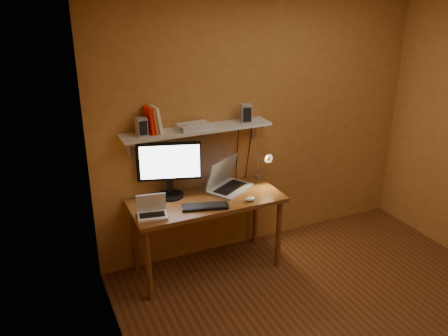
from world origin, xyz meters
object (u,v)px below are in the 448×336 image
mouse (250,199)px  speaker_right (246,113)px  monitor (169,167)px  shelf_camera (182,129)px  laptop (226,181)px  keyboard (205,206)px  desk_lamp (264,162)px  router (194,126)px  desk (207,207)px  netbook (152,210)px  wall_shelf (197,130)px  speaker_left (142,127)px

mouse → speaker_right: (0.14, 0.37, 0.69)m
monitor → shelf_camera: bearing=-10.9°
laptop → keyboard: size_ratio=1.25×
keyboard → desk_lamp: size_ratio=1.08×
monitor → laptop: bearing=11.5°
router → speaker_right: bearing=-0.0°
laptop → keyboard: (-0.34, -0.30, -0.07)m
shelf_camera → router: (0.13, 0.05, -0.00)m
desk → keyboard: (-0.08, -0.15, 0.10)m
desk → desk_lamp: size_ratio=3.73×
netbook → desk_lamp: bearing=21.1°
netbook → mouse: size_ratio=2.80×
desk → monitor: 0.51m
speaker_right → desk: bearing=-145.5°
wall_shelf → laptop: wall_shelf is taller
shelf_camera → speaker_left: bearing=170.9°
mouse → shelf_camera: size_ratio=1.02×
laptop → router: size_ratio=1.76×
keyboard → netbook: bearing=-170.0°
speaker_right → desk_lamp: bearing=-2.7°
wall_shelf → speaker_right: 0.49m
speaker_right → shelf_camera: bearing=-161.7°
monitor → mouse: (0.63, -0.39, -0.28)m
speaker_right → shelf_camera: (-0.65, -0.05, -0.06)m
laptop → desk: bearing=177.4°
desk → mouse: size_ratio=14.04×
keyboard → desk: bearing=79.4°
router → mouse: bearing=-44.4°
keyboard → router: 0.72m
desk → keyboard: size_ratio=3.45×
wall_shelf → laptop: bearing=-11.0°
wall_shelf → shelf_camera: bearing=-159.1°
wall_shelf → monitor: wall_shelf is taller
desk_lamp → monitor: bearing=175.9°
speaker_left → router: (0.48, -0.01, -0.06)m
netbook → shelf_camera: shelf_camera is taller
desk → netbook: (-0.55, -0.10, 0.14)m
speaker_right → router: bearing=-165.9°
monitor → shelf_camera: size_ratio=5.81×
desk_lamp → router: 0.82m
monitor → shelf_camera: (0.12, -0.06, 0.36)m
laptop → speaker_left: (-0.77, 0.04, 0.63)m
netbook → shelf_camera: (0.38, 0.23, 0.60)m
laptop → keyboard: 0.46m
laptop → shelf_camera: 0.72m
wall_shelf → shelf_camera: shelf_camera is taller
laptop → netbook: 0.85m
laptop → desk_lamp: 0.42m
monitor → keyboard: bearing=-42.7°
router → desk_lamp: bearing=-4.4°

